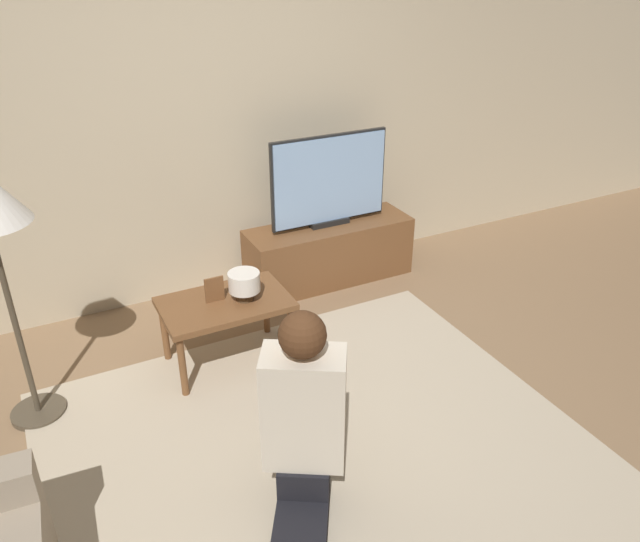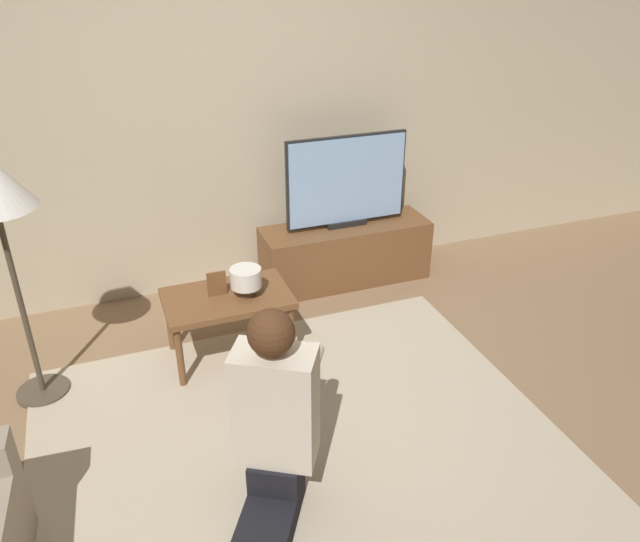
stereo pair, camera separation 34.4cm
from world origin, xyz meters
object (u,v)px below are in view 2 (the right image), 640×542
Objects in this scene: tv at (346,181)px; person_kneeling at (275,415)px; coffee_table at (227,304)px; table_lamp at (246,279)px.

person_kneeling is (-1.07, -1.83, -0.27)m from tv.
coffee_table is 0.74× the size of person_kneeling.
tv is 0.88× the size of person_kneeling.
person_kneeling is at bearing -98.50° from table_lamp.
person_kneeling reaches higher than coffee_table.
person_kneeling reaches higher than table_lamp.
table_lamp is (-0.91, -0.70, -0.24)m from tv.
tv is 1.28m from coffee_table.
tv is at bearing 37.70° from table_lamp.
coffee_table is 4.02× the size of table_lamp.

